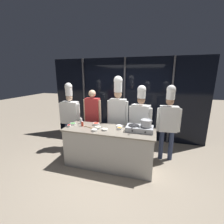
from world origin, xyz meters
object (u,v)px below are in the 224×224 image
(prep_bowl_chili_flakes, at_px, (96,124))
(prep_bowl_rice, at_px, (120,126))
(portable_stove, at_px, (140,128))
(squeeze_bottle_clear, at_px, (81,120))
(squeeze_bottle_chili, at_px, (82,123))
(prep_bowl_onion, at_px, (94,130))
(person_guest, at_px, (93,114))
(prep_bowl_chicken, at_px, (105,129))
(serving_spoon_slotted, at_px, (90,127))
(chef_pastry, at_px, (168,119))
(frying_pan, at_px, (134,125))
(prep_bowl_carrots, at_px, (120,128))
(chef_sous, at_px, (118,110))
(chef_head, at_px, (70,113))
(prep_bowl_bell_pepper, at_px, (69,126))
(chef_line, at_px, (140,118))
(prep_bowl_noodles, at_px, (98,127))
(stock_pot, at_px, (146,123))
(prep_bowl_scallions, at_px, (73,124))

(prep_bowl_chili_flakes, relative_size, prep_bowl_rice, 0.97)
(portable_stove, distance_m, squeeze_bottle_clear, 1.51)
(squeeze_bottle_chili, bearing_deg, prep_bowl_onion, -28.91)
(person_guest, bearing_deg, prep_bowl_chicken, 127.71)
(serving_spoon_slotted, relative_size, chef_pastry, 0.14)
(frying_pan, bearing_deg, squeeze_bottle_chili, -177.44)
(prep_bowl_onion, height_order, person_guest, person_guest)
(prep_bowl_onion, bearing_deg, prep_bowl_carrots, 26.16)
(squeeze_bottle_clear, height_order, chef_sous, chef_sous)
(chef_head, relative_size, chef_pastry, 1.01)
(prep_bowl_bell_pepper, relative_size, person_guest, 0.05)
(prep_bowl_chicken, xyz_separation_m, person_guest, (-0.61, 0.75, 0.13))
(squeeze_bottle_chili, distance_m, prep_bowl_chili_flakes, 0.35)
(squeeze_bottle_chili, height_order, prep_bowl_rice, squeeze_bottle_chili)
(person_guest, distance_m, chef_line, 1.35)
(serving_spoon_slotted, bearing_deg, chef_sous, 54.14)
(prep_bowl_bell_pepper, distance_m, prep_bowl_carrots, 1.23)
(prep_bowl_chili_flakes, xyz_separation_m, prep_bowl_noodles, (0.14, -0.22, -0.00))
(stock_pot, bearing_deg, prep_bowl_onion, -165.34)
(portable_stove, height_order, person_guest, person_guest)
(squeeze_bottle_chili, xyz_separation_m, prep_bowl_bell_pepper, (-0.29, -0.14, -0.04))
(portable_stove, relative_size, prep_bowl_scallions, 4.04)
(person_guest, height_order, chef_sous, chef_sous)
(chef_sous, bearing_deg, prep_bowl_noodles, 66.44)
(prep_bowl_chili_flakes, bearing_deg, prep_bowl_chicken, -41.11)
(chef_sous, bearing_deg, squeeze_bottle_clear, 28.61)
(prep_bowl_onion, xyz_separation_m, chef_head, (-1.09, 0.80, 0.13))
(prep_bowl_bell_pepper, bearing_deg, squeeze_bottle_clear, 60.82)
(prep_bowl_chicken, xyz_separation_m, serving_spoon_slotted, (-0.40, 0.06, -0.01))
(portable_stove, xyz_separation_m, frying_pan, (-0.14, -0.01, 0.08))
(prep_bowl_rice, xyz_separation_m, chef_line, (0.45, 0.35, 0.15))
(chef_head, height_order, chef_line, chef_head)
(prep_bowl_chili_flakes, relative_size, chef_pastry, 0.09)
(portable_stove, distance_m, prep_bowl_bell_pepper, 1.69)
(squeeze_bottle_clear, distance_m, chef_sous, 1.01)
(chef_line, bearing_deg, frying_pan, 89.65)
(stock_pot, bearing_deg, prep_bowl_chicken, -168.94)
(chef_sous, bearing_deg, chef_head, 2.41)
(squeeze_bottle_clear, xyz_separation_m, prep_bowl_onion, (0.54, -0.39, -0.06))
(frying_pan, xyz_separation_m, prep_bowl_onion, (-0.84, -0.29, -0.11))
(prep_bowl_scallions, bearing_deg, person_guest, 66.72)
(prep_bowl_chili_flakes, bearing_deg, prep_bowl_bell_pepper, -152.89)
(stock_pot, distance_m, chef_sous, 0.99)
(chef_line, bearing_deg, person_guest, 7.22)
(stock_pot, bearing_deg, chef_pastry, 49.07)
(prep_bowl_carrots, bearing_deg, portable_stove, 4.43)
(prep_bowl_onion, xyz_separation_m, serving_spoon_slotted, (-0.19, 0.18, -0.02))
(squeeze_bottle_clear, xyz_separation_m, chef_head, (-0.55, 0.40, 0.07))
(portable_stove, bearing_deg, chef_sous, 137.89)
(chef_pastry, bearing_deg, portable_stove, 36.85)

